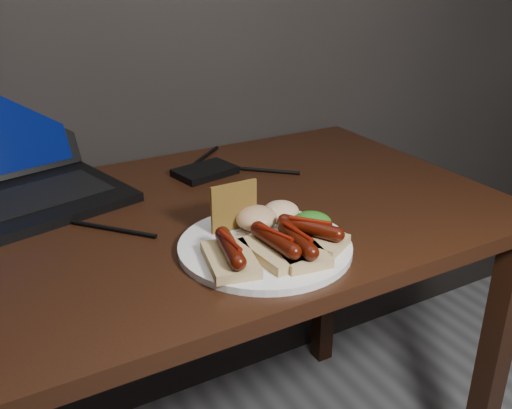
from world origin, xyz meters
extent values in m
cube|color=black|center=(0.00, 1.38, 0.73)|extent=(1.40, 0.70, 0.03)
cube|color=black|center=(0.65, 1.08, 0.36)|extent=(0.05, 0.05, 0.72)
cube|color=black|center=(0.65, 1.68, 0.36)|extent=(0.05, 0.05, 0.72)
cube|color=black|center=(-0.18, 1.56, 0.76)|extent=(0.45, 0.34, 0.02)
cube|color=black|center=(-0.18, 1.56, 0.77)|extent=(0.37, 0.22, 0.00)
cube|color=black|center=(0.21, 1.56, 0.76)|extent=(0.14, 0.11, 0.02)
cylinder|color=black|center=(-0.05, 1.39, 0.75)|extent=(0.12, 0.14, 0.01)
cylinder|color=black|center=(0.23, 1.64, 0.75)|extent=(0.17, 0.15, 0.01)
cylinder|color=black|center=(0.34, 1.50, 0.75)|extent=(0.11, 0.10, 0.01)
cylinder|color=white|center=(0.15, 1.19, 0.76)|extent=(0.35, 0.35, 0.01)
cube|color=#D5B17D|center=(0.07, 1.16, 0.77)|extent=(0.09, 0.13, 0.02)
cylinder|color=#4F1005|center=(0.07, 1.16, 0.79)|extent=(0.05, 0.10, 0.02)
sphere|color=#4F1005|center=(0.06, 1.11, 0.79)|extent=(0.02, 0.02, 0.02)
sphere|color=#4F1005|center=(0.08, 1.21, 0.79)|extent=(0.02, 0.02, 0.02)
cylinder|color=#5C0D04|center=(0.07, 1.16, 0.80)|extent=(0.01, 0.07, 0.01)
cube|color=#D5B17D|center=(0.14, 1.15, 0.77)|extent=(0.08, 0.12, 0.02)
cylinder|color=#4F1005|center=(0.14, 1.15, 0.79)|extent=(0.03, 0.10, 0.02)
sphere|color=#4F1005|center=(0.15, 1.10, 0.79)|extent=(0.03, 0.02, 0.02)
sphere|color=#4F1005|center=(0.14, 1.20, 0.79)|extent=(0.03, 0.02, 0.02)
cylinder|color=#5C0D04|center=(0.14, 1.15, 0.80)|extent=(0.03, 0.07, 0.01)
cube|color=#D5B17D|center=(0.21, 1.16, 0.77)|extent=(0.12, 0.13, 0.02)
cylinder|color=#4F1005|center=(0.21, 1.16, 0.79)|extent=(0.07, 0.10, 0.02)
sphere|color=#4F1005|center=(0.24, 1.12, 0.79)|extent=(0.03, 0.02, 0.02)
sphere|color=#4F1005|center=(0.19, 1.20, 0.79)|extent=(0.03, 0.02, 0.02)
cylinder|color=#5C0D04|center=(0.21, 1.16, 0.80)|extent=(0.05, 0.06, 0.01)
cube|color=#D5B17D|center=(0.17, 1.13, 0.77)|extent=(0.09, 0.12, 0.02)
cylinder|color=#4F1005|center=(0.17, 1.13, 0.79)|extent=(0.04, 0.10, 0.02)
sphere|color=#4F1005|center=(0.17, 1.09, 0.79)|extent=(0.03, 0.02, 0.02)
sphere|color=#4F1005|center=(0.18, 1.18, 0.79)|extent=(0.03, 0.02, 0.02)
cylinder|color=#5C0D04|center=(0.17, 1.13, 0.80)|extent=(0.01, 0.07, 0.01)
cube|color=olive|center=(0.13, 1.27, 0.80)|extent=(0.09, 0.01, 0.08)
ellipsoid|color=#115210|center=(0.24, 1.18, 0.78)|extent=(0.07, 0.07, 0.04)
ellipsoid|color=maroon|center=(0.17, 1.25, 0.78)|extent=(0.07, 0.07, 0.04)
ellipsoid|color=beige|center=(0.22, 1.26, 0.78)|extent=(0.06, 0.06, 0.04)
camera|label=1|loc=(-0.27, 0.48, 1.20)|focal=40.00mm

